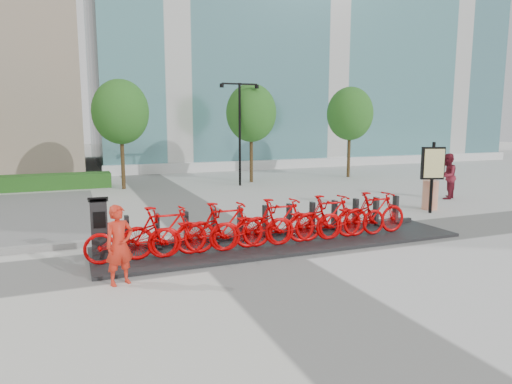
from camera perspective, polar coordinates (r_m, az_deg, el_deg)
name	(u,v)px	position (r m, az deg, el deg)	size (l,w,h in m)	color
ground	(241,251)	(11.28, -1.85, -7.41)	(120.00, 120.00, 0.00)	#B7B7B7
glass_building	(289,16)	(41.25, 4.20, 21.14)	(32.00, 16.00, 24.00)	#466776
hedge_b	(44,182)	(23.57, -25.01, 1.13)	(6.00, 1.20, 0.70)	#2C731B
tree_1	(121,112)	(22.29, -16.57, 9.56)	(2.60, 2.60, 5.10)	brown
tree_2	(251,113)	(23.83, -0.60, 9.84)	(2.60, 2.60, 5.10)	brown
tree_3	(350,114)	(26.63, 11.67, 9.55)	(2.60, 2.60, 5.10)	brown
streetlamp	(240,122)	(22.54, -2.05, 8.74)	(2.00, 0.20, 5.00)	black
dock_pad	(284,242)	(12.03, 3.50, -6.20)	(9.60, 2.40, 0.08)	black
dock_rail_posts	(278,220)	(12.36, 2.82, -3.57)	(8.02, 0.50, 0.85)	black
bike_0	(132,237)	(10.49, -15.28, -5.48)	(0.71, 2.05, 1.07)	#C80001
bike_1	(164,232)	(10.58, -11.41, -4.89)	(0.56, 1.98, 1.19)	#C80001
bike_2	(195,231)	(10.74, -7.61, -4.90)	(0.71, 2.05, 1.07)	#C80001
bike_3	(225,226)	(10.92, -3.95, -4.30)	(0.56, 1.98, 1.19)	#C80001
bike_4	(253,226)	(11.18, -0.43, -4.29)	(0.71, 2.05, 1.07)	#C80001
bike_5	(279,221)	(11.44, 2.93, -3.69)	(0.56, 1.98, 1.19)	#C80001
bike_6	(305,221)	(11.77, 6.11, -3.67)	(0.71, 2.05, 1.07)	#C80001
bike_7	(329,217)	(12.11, 9.12, -3.09)	(0.56, 1.98, 1.19)	#C80001
bike_8	(352,217)	(12.50, 11.95, -3.07)	(0.71, 2.05, 1.07)	#C80001
bike_9	(375,213)	(12.90, 14.61, -2.54)	(0.56, 1.98, 1.19)	#C80001
kiosk	(100,228)	(10.93, -18.97, -4.30)	(0.46, 0.39, 1.42)	black
worker_red	(119,245)	(9.25, -16.71, -6.37)	(0.57, 0.38, 1.57)	red
pedestrian	(447,176)	(20.27, 22.77, 1.83)	(0.91, 0.71, 1.87)	maroon
construction_barrel	(430,195)	(17.63, 20.94, -0.34)	(0.55, 0.55, 1.06)	#E64000
map_sign	(433,166)	(16.81, 21.23, 3.01)	(0.80, 0.37, 2.46)	black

